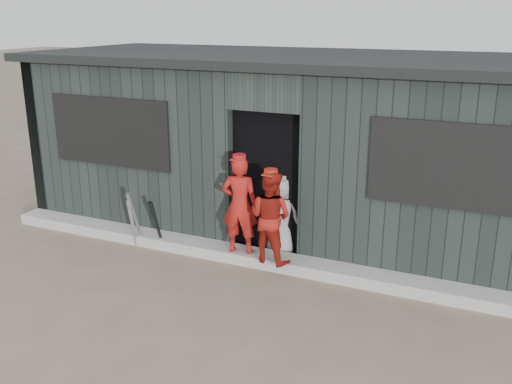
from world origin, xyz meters
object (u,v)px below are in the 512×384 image
at_px(player_red_left, 240,205).
at_px(player_red_right, 270,217).
at_px(bat_left, 132,223).
at_px(bat_mid, 136,219).
at_px(bat_right, 157,225).
at_px(dugout, 302,144).
at_px(player_grey_back, 282,216).

distance_m(player_red_left, player_red_right, 0.49).
bearing_deg(bat_left, bat_mid, 62.86).
height_order(bat_left, player_red_left, player_red_left).
bearing_deg(bat_right, player_red_right, -0.82).
xyz_separation_m(bat_mid, player_red_left, (1.58, 0.12, 0.39)).
xyz_separation_m(player_red_right, dugout, (-0.26, 1.85, 0.54)).
xyz_separation_m(bat_left, dugout, (1.82, 1.92, 0.92)).
height_order(bat_left, bat_right, bat_right).
bearing_deg(player_grey_back, bat_mid, 30.08).
bearing_deg(dugout, player_red_left, -97.04).
xyz_separation_m(bat_mid, dugout, (1.79, 1.87, 0.87)).
relative_size(bat_mid, bat_right, 1.15).
bearing_deg(bat_right, bat_mid, -172.06).
distance_m(bat_mid, player_grey_back, 2.09).
bearing_deg(player_red_left, dugout, -108.15).
bearing_deg(player_red_right, dugout, -71.96).
bearing_deg(bat_mid, player_red_right, 0.55).
bearing_deg(dugout, bat_right, -128.91).
xyz_separation_m(bat_mid, player_grey_back, (2.00, 0.57, 0.15)).
xyz_separation_m(player_red_left, player_red_right, (0.48, -0.10, -0.06)).
height_order(player_red_right, player_grey_back, player_red_right).
bearing_deg(player_red_left, player_grey_back, -145.14).
distance_m(bat_left, player_red_left, 1.67).
xyz_separation_m(bat_left, bat_mid, (0.03, 0.05, 0.05)).
relative_size(bat_left, bat_right, 0.98).
height_order(bat_left, player_grey_back, player_grey_back).
relative_size(bat_left, player_red_left, 0.56).
bearing_deg(bat_left, player_red_left, 6.18).
bearing_deg(bat_right, bat_left, -164.84).
bearing_deg(bat_left, dugout, 46.52).
height_order(player_grey_back, dugout, dugout).
relative_size(bat_left, player_grey_back, 0.64).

